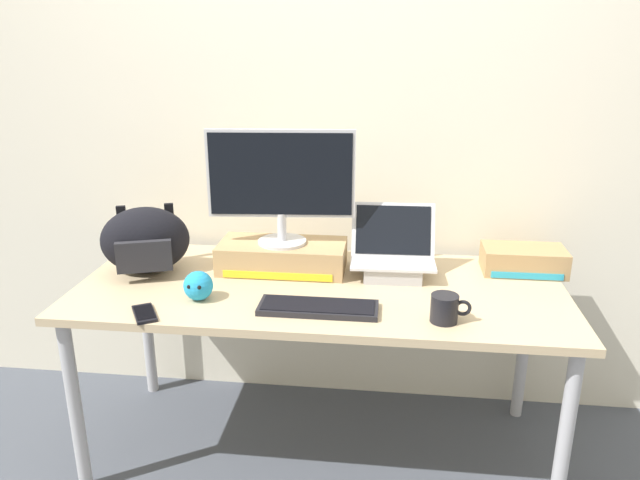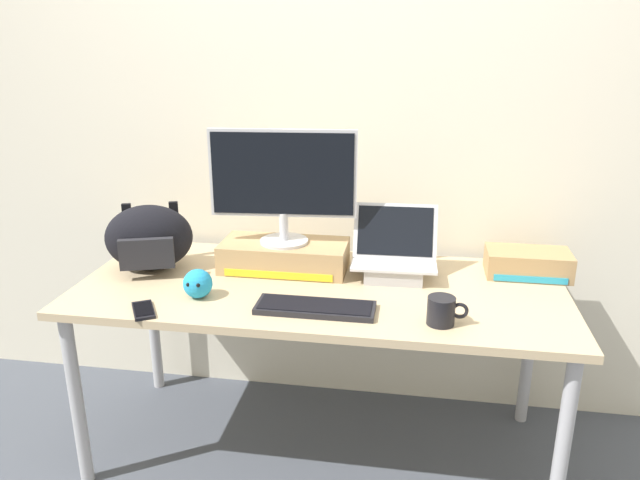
{
  "view_description": "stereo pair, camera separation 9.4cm",
  "coord_description": "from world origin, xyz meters",
  "px_view_note": "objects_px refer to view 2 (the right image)",
  "views": [
    {
      "loc": [
        0.25,
        -2.11,
        1.63
      ],
      "look_at": [
        0.0,
        0.0,
        0.91
      ],
      "focal_mm": 34.05,
      "sensor_mm": 36.0,
      "label": 1
    },
    {
      "loc": [
        0.34,
        -2.09,
        1.63
      ],
      "look_at": [
        0.0,
        0.0,
        0.91
      ],
      "focal_mm": 34.05,
      "sensor_mm": 36.0,
      "label": 2
    }
  ],
  "objects_px": {
    "toner_box_yellow": "(284,256)",
    "toner_box_cyan": "(528,263)",
    "plush_toy": "(198,284)",
    "coffee_mug": "(442,311)",
    "cell_phone": "(143,310)",
    "external_keyboard": "(315,307)",
    "messenger_backpack": "(149,238)",
    "desktop_monitor": "(283,182)",
    "open_laptop": "(394,263)"
  },
  "relations": [
    {
      "from": "messenger_backpack",
      "to": "toner_box_cyan",
      "type": "distance_m",
      "value": 1.5
    },
    {
      "from": "open_laptop",
      "to": "coffee_mug",
      "type": "xyz_separation_m",
      "value": [
        0.17,
        -0.39,
        -0.01
      ]
    },
    {
      "from": "desktop_monitor",
      "to": "toner_box_yellow",
      "type": "bearing_deg",
      "value": 91.78
    },
    {
      "from": "open_laptop",
      "to": "external_keyboard",
      "type": "bearing_deg",
      "value": -126.79
    },
    {
      "from": "external_keyboard",
      "to": "open_laptop",
      "type": "bearing_deg",
      "value": 54.8
    },
    {
      "from": "toner_box_yellow",
      "to": "external_keyboard",
      "type": "xyz_separation_m",
      "value": [
        0.19,
        -0.37,
        -0.04
      ]
    },
    {
      "from": "desktop_monitor",
      "to": "plush_toy",
      "type": "xyz_separation_m",
      "value": [
        -0.25,
        -0.32,
        -0.31
      ]
    },
    {
      "from": "desktop_monitor",
      "to": "open_laptop",
      "type": "relative_size",
      "value": 1.72
    },
    {
      "from": "toner_box_yellow",
      "to": "messenger_backpack",
      "type": "xyz_separation_m",
      "value": [
        -0.53,
        -0.09,
        0.08
      ]
    },
    {
      "from": "open_laptop",
      "to": "messenger_backpack",
      "type": "relative_size",
      "value": 0.85
    },
    {
      "from": "external_keyboard",
      "to": "messenger_backpack",
      "type": "height_order",
      "value": "messenger_backpack"
    },
    {
      "from": "open_laptop",
      "to": "coffee_mug",
      "type": "relative_size",
      "value": 2.49
    },
    {
      "from": "external_keyboard",
      "to": "cell_phone",
      "type": "relative_size",
      "value": 2.58
    },
    {
      "from": "cell_phone",
      "to": "plush_toy",
      "type": "xyz_separation_m",
      "value": [
        0.14,
        0.15,
        0.05
      ]
    },
    {
      "from": "toner_box_yellow",
      "to": "toner_box_cyan",
      "type": "xyz_separation_m",
      "value": [
        0.96,
        0.09,
        -0.01
      ]
    },
    {
      "from": "coffee_mug",
      "to": "plush_toy",
      "type": "xyz_separation_m",
      "value": [
        -0.86,
        0.08,
        0.01
      ]
    },
    {
      "from": "cell_phone",
      "to": "plush_toy",
      "type": "height_order",
      "value": "plush_toy"
    },
    {
      "from": "external_keyboard",
      "to": "plush_toy",
      "type": "distance_m",
      "value": 0.44
    },
    {
      "from": "open_laptop",
      "to": "toner_box_cyan",
      "type": "bearing_deg",
      "value": 9.06
    },
    {
      "from": "messenger_backpack",
      "to": "coffee_mug",
      "type": "relative_size",
      "value": 2.92
    },
    {
      "from": "plush_toy",
      "to": "toner_box_cyan",
      "type": "relative_size",
      "value": 0.33
    },
    {
      "from": "messenger_backpack",
      "to": "toner_box_cyan",
      "type": "relative_size",
      "value": 1.22
    },
    {
      "from": "toner_box_yellow",
      "to": "desktop_monitor",
      "type": "relative_size",
      "value": 0.88
    },
    {
      "from": "desktop_monitor",
      "to": "cell_phone",
      "type": "distance_m",
      "value": 0.71
    },
    {
      "from": "desktop_monitor",
      "to": "external_keyboard",
      "type": "xyz_separation_m",
      "value": [
        0.19,
        -0.37,
        -0.35
      ]
    },
    {
      "from": "external_keyboard",
      "to": "coffee_mug",
      "type": "height_order",
      "value": "coffee_mug"
    },
    {
      "from": "open_laptop",
      "to": "toner_box_yellow",
      "type": "bearing_deg",
      "value": 176.78
    },
    {
      "from": "external_keyboard",
      "to": "messenger_backpack",
      "type": "distance_m",
      "value": 0.78
    },
    {
      "from": "messenger_backpack",
      "to": "plush_toy",
      "type": "height_order",
      "value": "messenger_backpack"
    },
    {
      "from": "external_keyboard",
      "to": "cell_phone",
      "type": "distance_m",
      "value": 0.59
    },
    {
      "from": "open_laptop",
      "to": "toner_box_cyan",
      "type": "xyz_separation_m",
      "value": [
        0.52,
        0.1,
        -0.01
      ]
    },
    {
      "from": "plush_toy",
      "to": "coffee_mug",
      "type": "bearing_deg",
      "value": -5.11
    },
    {
      "from": "open_laptop",
      "to": "coffee_mug",
      "type": "bearing_deg",
      "value": -67.78
    },
    {
      "from": "cell_phone",
      "to": "toner_box_cyan",
      "type": "relative_size",
      "value": 0.5
    },
    {
      "from": "toner_box_yellow",
      "to": "messenger_backpack",
      "type": "height_order",
      "value": "messenger_backpack"
    },
    {
      "from": "open_laptop",
      "to": "desktop_monitor",
      "type": "bearing_deg",
      "value": 176.93
    },
    {
      "from": "toner_box_cyan",
      "to": "toner_box_yellow",
      "type": "bearing_deg",
      "value": -174.71
    },
    {
      "from": "toner_box_yellow",
      "to": "open_laptop",
      "type": "height_order",
      "value": "open_laptop"
    },
    {
      "from": "toner_box_yellow",
      "to": "toner_box_cyan",
      "type": "relative_size",
      "value": 1.57
    },
    {
      "from": "messenger_backpack",
      "to": "external_keyboard",
      "type": "bearing_deg",
      "value": -39.76
    },
    {
      "from": "messenger_backpack",
      "to": "coffee_mug",
      "type": "distance_m",
      "value": 1.19
    },
    {
      "from": "toner_box_yellow",
      "to": "desktop_monitor",
      "type": "distance_m",
      "value": 0.31
    },
    {
      "from": "messenger_backpack",
      "to": "coffee_mug",
      "type": "height_order",
      "value": "messenger_backpack"
    },
    {
      "from": "open_laptop",
      "to": "external_keyboard",
      "type": "distance_m",
      "value": 0.44
    },
    {
      "from": "toner_box_yellow",
      "to": "external_keyboard",
      "type": "relative_size",
      "value": 1.22
    },
    {
      "from": "coffee_mug",
      "to": "desktop_monitor",
      "type": "bearing_deg",
      "value": 146.82
    },
    {
      "from": "toner_box_yellow",
      "to": "plush_toy",
      "type": "bearing_deg",
      "value": -127.11
    },
    {
      "from": "coffee_mug",
      "to": "cell_phone",
      "type": "distance_m",
      "value": 1.01
    },
    {
      "from": "open_laptop",
      "to": "cell_phone",
      "type": "distance_m",
      "value": 0.95
    },
    {
      "from": "toner_box_yellow",
      "to": "toner_box_cyan",
      "type": "height_order",
      "value": "toner_box_yellow"
    }
  ]
}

